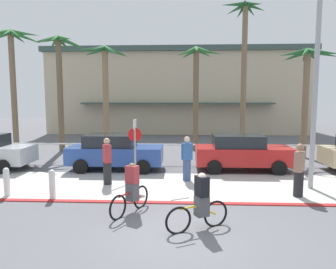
{
  "coord_description": "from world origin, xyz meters",
  "views": [
    {
      "loc": [
        0.11,
        -7.52,
        3.3
      ],
      "look_at": [
        -0.56,
        6.0,
        1.8
      ],
      "focal_mm": 33.29,
      "sensor_mm": 36.0,
      "label": 1
    }
  ],
  "objects_px": {
    "palm_tree_1": "(12,58)",
    "palm_tree_5": "(244,45)",
    "palm_tree_6": "(307,72)",
    "cyclist_red_0": "(131,189)",
    "pedestrian_1": "(187,160)",
    "car_blue_1": "(115,152)",
    "cyclist_yellow_1": "(200,203)",
    "pedestrian_0": "(299,172)",
    "pedestrian_2": "(107,163)",
    "palm_tree_4": "(196,73)",
    "streetlight_curb": "(319,72)",
    "palm_tree_3": "(105,72)",
    "palm_tree_2": "(60,64)",
    "car_red_2": "(242,152)",
    "stop_sign_bike_lane": "(135,142)",
    "bollard_0": "(7,181)",
    "bollard_1": "(52,184)"
  },
  "relations": [
    {
      "from": "bollard_1",
      "to": "pedestrian_2",
      "type": "distance_m",
      "value": 2.35
    },
    {
      "from": "stop_sign_bike_lane",
      "to": "streetlight_curb",
      "type": "distance_m",
      "value": 7.15
    },
    {
      "from": "car_red_2",
      "to": "pedestrian_1",
      "type": "height_order",
      "value": "pedestrian_1"
    },
    {
      "from": "bollard_0",
      "to": "pedestrian_0",
      "type": "distance_m",
      "value": 10.03
    },
    {
      "from": "pedestrian_0",
      "to": "palm_tree_1",
      "type": "bearing_deg",
      "value": 148.58
    },
    {
      "from": "palm_tree_6",
      "to": "palm_tree_2",
      "type": "bearing_deg",
      "value": 174.08
    },
    {
      "from": "palm_tree_1",
      "to": "cyclist_yellow_1",
      "type": "height_order",
      "value": "palm_tree_1"
    },
    {
      "from": "pedestrian_0",
      "to": "pedestrian_2",
      "type": "relative_size",
      "value": 1.0
    },
    {
      "from": "cyclist_red_0",
      "to": "pedestrian_1",
      "type": "xyz_separation_m",
      "value": [
        1.67,
        3.69,
        0.17
      ]
    },
    {
      "from": "car_red_2",
      "to": "cyclist_red_0",
      "type": "distance_m",
      "value": 7.12
    },
    {
      "from": "palm_tree_4",
      "to": "cyclist_yellow_1",
      "type": "distance_m",
      "value": 13.33
    },
    {
      "from": "palm_tree_5",
      "to": "palm_tree_4",
      "type": "bearing_deg",
      "value": -160.74
    },
    {
      "from": "stop_sign_bike_lane",
      "to": "pedestrian_0",
      "type": "bearing_deg",
      "value": -12.17
    },
    {
      "from": "bollard_0",
      "to": "cyclist_yellow_1",
      "type": "relative_size",
      "value": 0.61
    },
    {
      "from": "palm_tree_3",
      "to": "cyclist_yellow_1",
      "type": "relative_size",
      "value": 4.0
    },
    {
      "from": "bollard_1",
      "to": "palm_tree_3",
      "type": "bearing_deg",
      "value": 92.43
    },
    {
      "from": "bollard_0",
      "to": "bollard_1",
      "type": "xyz_separation_m",
      "value": [
        1.69,
        -0.21,
        0.0
      ]
    },
    {
      "from": "cyclist_yellow_1",
      "to": "palm_tree_3",
      "type": "bearing_deg",
      "value": 115.06
    },
    {
      "from": "streetlight_curb",
      "to": "palm_tree_6",
      "type": "bearing_deg",
      "value": 72.24
    },
    {
      "from": "cyclist_red_0",
      "to": "palm_tree_2",
      "type": "bearing_deg",
      "value": 120.19
    },
    {
      "from": "pedestrian_0",
      "to": "pedestrian_1",
      "type": "distance_m",
      "value": 4.26
    },
    {
      "from": "bollard_1",
      "to": "palm_tree_3",
      "type": "relative_size",
      "value": 0.15
    },
    {
      "from": "streetlight_curb",
      "to": "car_blue_1",
      "type": "bearing_deg",
      "value": 159.44
    },
    {
      "from": "palm_tree_1",
      "to": "pedestrian_1",
      "type": "xyz_separation_m",
      "value": [
        11.06,
        -7.11,
        -5.12
      ]
    },
    {
      "from": "palm_tree_1",
      "to": "car_red_2",
      "type": "relative_size",
      "value": 1.76
    },
    {
      "from": "streetlight_curb",
      "to": "car_red_2",
      "type": "xyz_separation_m",
      "value": [
        -2.03,
        3.13,
        -3.41
      ]
    },
    {
      "from": "palm_tree_1",
      "to": "palm_tree_5",
      "type": "xyz_separation_m",
      "value": [
        14.91,
        1.77,
        0.97
      ]
    },
    {
      "from": "streetlight_curb",
      "to": "car_blue_1",
      "type": "relative_size",
      "value": 1.7
    },
    {
      "from": "car_blue_1",
      "to": "cyclist_yellow_1",
      "type": "xyz_separation_m",
      "value": [
        3.68,
        -6.7,
        -0.18
      ]
    },
    {
      "from": "stop_sign_bike_lane",
      "to": "palm_tree_5",
      "type": "distance_m",
      "value": 12.42
    },
    {
      "from": "car_red_2",
      "to": "palm_tree_3",
      "type": "bearing_deg",
      "value": 150.27
    },
    {
      "from": "cyclist_yellow_1",
      "to": "pedestrian_0",
      "type": "height_order",
      "value": "pedestrian_0"
    },
    {
      "from": "cyclist_red_0",
      "to": "car_blue_1",
      "type": "bearing_deg",
      "value": 107.23
    },
    {
      "from": "cyclist_yellow_1",
      "to": "pedestrian_2",
      "type": "relative_size",
      "value": 0.89
    },
    {
      "from": "pedestrian_1",
      "to": "car_blue_1",
      "type": "bearing_deg",
      "value": 150.98
    },
    {
      "from": "palm_tree_5",
      "to": "pedestrian_2",
      "type": "xyz_separation_m",
      "value": [
        -6.96,
        -9.61,
        -6.09
      ]
    },
    {
      "from": "stop_sign_bike_lane",
      "to": "palm_tree_4",
      "type": "height_order",
      "value": "palm_tree_4"
    },
    {
      "from": "streetlight_curb",
      "to": "pedestrian_2",
      "type": "distance_m",
      "value": 8.47
    },
    {
      "from": "palm_tree_6",
      "to": "bollard_1",
      "type": "bearing_deg",
      "value": -144.2
    },
    {
      "from": "palm_tree_4",
      "to": "car_red_2",
      "type": "height_order",
      "value": "palm_tree_4"
    },
    {
      "from": "palm_tree_1",
      "to": "palm_tree_6",
      "type": "height_order",
      "value": "palm_tree_1"
    },
    {
      "from": "cyclist_red_0",
      "to": "palm_tree_4",
      "type": "bearing_deg",
      "value": 78.48
    },
    {
      "from": "car_blue_1",
      "to": "cyclist_yellow_1",
      "type": "distance_m",
      "value": 7.65
    },
    {
      "from": "palm_tree_1",
      "to": "cyclist_yellow_1",
      "type": "distance_m",
      "value": 17.29
    },
    {
      "from": "palm_tree_3",
      "to": "pedestrian_2",
      "type": "bearing_deg",
      "value": -75.63
    },
    {
      "from": "pedestrian_0",
      "to": "palm_tree_6",
      "type": "bearing_deg",
      "value": 68.37
    },
    {
      "from": "streetlight_curb",
      "to": "pedestrian_1",
      "type": "relative_size",
      "value": 4.08
    },
    {
      "from": "palm_tree_2",
      "to": "palm_tree_4",
      "type": "bearing_deg",
      "value": 4.22
    },
    {
      "from": "pedestrian_2",
      "to": "palm_tree_6",
      "type": "bearing_deg",
      "value": 32.61
    },
    {
      "from": "palm_tree_3",
      "to": "pedestrian_0",
      "type": "distance_m",
      "value": 12.68
    }
  ]
}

